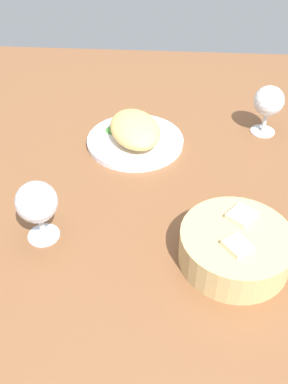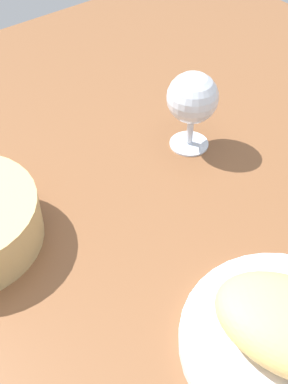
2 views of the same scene
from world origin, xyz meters
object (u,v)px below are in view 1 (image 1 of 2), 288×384
Objects in this scene: plate at (135,141)px; bread_basket at (235,246)px; wine_glass_far at (269,103)px; wine_glass_near at (37,204)px.

bread_basket is (34.92, 20.45, 2.58)cm from plate.
bread_basket reaches higher than plate.
plate is 1.20× the size of bread_basket.
plate is 33.20cm from wine_glass_far.
bread_basket is 1.57× the size of wine_glass_near.
wine_glass_near is (31.80, -14.42, 7.41)cm from plate.
wine_glass_far reaches higher than plate.
plate is at bearing -149.65° from bread_basket.
wine_glass_near is at bearing -95.12° from bread_basket.
plate is 40.55cm from bread_basket.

